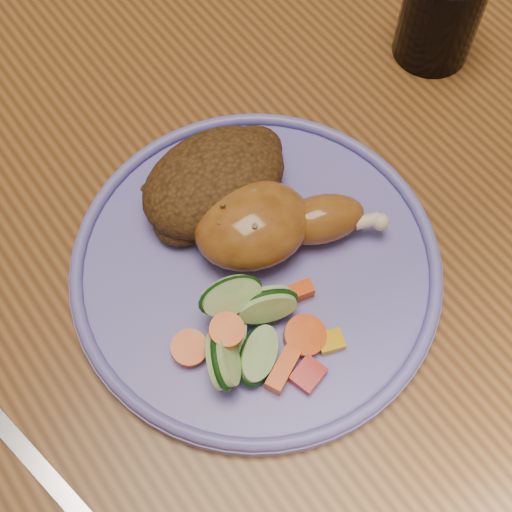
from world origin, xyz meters
The scene contains 9 objects.
ground centered at (0.00, 0.00, 0.00)m, with size 4.00×4.00×0.00m, color #4F311B.
dining_table centered at (0.00, 0.00, 0.67)m, with size 0.90×1.40×0.75m.
plate centered at (-0.03, -0.12, 0.76)m, with size 0.29×0.29×0.01m, color #645EB8.
plate_rim centered at (-0.03, -0.12, 0.77)m, with size 0.29×0.29×0.01m, color #645EB8.
chicken_leg centered at (0.00, -0.10, 0.78)m, with size 0.14×0.11×0.05m.
rice_pilaf centered at (-0.01, -0.05, 0.78)m, with size 0.13×0.09×0.05m.
vegetable_pile centered at (-0.07, -0.16, 0.78)m, with size 0.12×0.11×0.05m.
fork centered at (-0.24, -0.12, 0.75)m, with size 0.04×0.16×0.00m.
drinking_glass centered at (0.24, -0.03, 0.80)m, with size 0.07×0.07×0.09m, color black.
Camera 1 is at (-0.17, -0.31, 1.26)m, focal length 50.00 mm.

